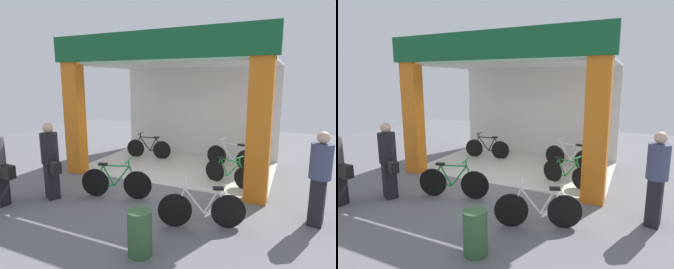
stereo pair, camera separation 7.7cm
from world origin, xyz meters
The scene contains 10 objects.
ground_plane centered at (0.00, 0.00, 0.00)m, with size 18.91×18.91×0.00m, color slate.
shop_facade centered at (0.00, 1.73, 2.01)m, with size 5.66×3.67×3.73m.
bicycle_inside_0 centered at (-1.33, 2.17, 0.34)m, with size 1.56×0.43×0.86m.
bicycle_inside_1 centered at (1.74, 0.72, 0.31)m, with size 1.36×0.53×0.79m.
bicycle_inside_2 centered at (1.48, 2.17, 0.36)m, with size 1.58×0.50×0.89m.
bicycle_parked_0 centered at (-0.40, -1.09, 0.36)m, with size 1.59×0.53×0.90m.
bicycle_parked_1 centered at (1.76, -1.56, 0.35)m, with size 1.48×0.62×0.86m.
pedestrian_0 centered at (-1.68, -1.71, 0.89)m, with size 0.71×0.54×1.71m.
pedestrian_1 centered at (3.64, -0.59, 0.91)m, with size 0.43×0.43×1.74m.
trash_bin centered at (1.17, -2.74, 0.36)m, with size 0.37×0.37×0.71m, color #335933.
Camera 2 is at (3.27, -6.11, 2.60)m, focal length 30.52 mm.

